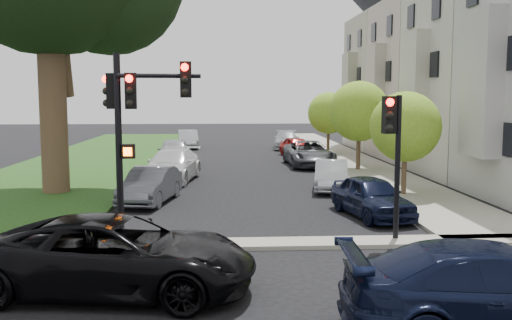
{
  "coord_description": "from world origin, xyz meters",
  "views": [
    {
      "loc": [
        -1.06,
        -12.99,
        4.03
      ],
      "look_at": [
        0.0,
        5.0,
        2.0
      ],
      "focal_mm": 40.0,
      "sensor_mm": 36.0,
      "label": 1
    }
  ],
  "objects": [
    {
      "name": "ground",
      "position": [
        0.0,
        0.0,
        0.0
      ],
      "size": [
        140.0,
        140.0,
        0.0
      ],
      "primitive_type": "plane",
      "color": "black",
      "rests_on": "ground"
    },
    {
      "name": "car_parked_5",
      "position": [
        -3.79,
        8.48,
        0.67
      ],
      "size": [
        2.15,
        4.28,
        1.35
      ],
      "primitive_type": "imported",
      "rotation": [
        0.0,
        0.0,
        -0.18
      ],
      "color": "#3F4247",
      "rests_on": "ground"
    },
    {
      "name": "traffic_signal_secondary",
      "position": [
        3.57,
        2.19,
        2.83
      ],
      "size": [
        0.54,
        0.43,
        4.05
      ],
      "color": "black",
      "rests_on": "ground"
    },
    {
      "name": "car_parked_6",
      "position": [
        -3.46,
        13.93,
        0.75
      ],
      "size": [
        2.85,
        5.45,
        1.51
      ],
      "primitive_type": "imported",
      "rotation": [
        0.0,
        0.0,
        -0.15
      ],
      "color": "silver",
      "rests_on": "ground"
    },
    {
      "name": "grass_strip",
      "position": [
        -9.0,
        24.0,
        0.06
      ],
      "size": [
        8.0,
        44.0,
        0.12
      ],
      "primitive_type": "cube",
      "color": "#174014",
      "rests_on": "ground"
    },
    {
      "name": "small_tree_b",
      "position": [
        6.2,
        17.0,
        3.21
      ],
      "size": [
        3.22,
        3.22,
        4.83
      ],
      "color": "brown",
      "rests_on": "ground"
    },
    {
      "name": "sidewalk_cross",
      "position": [
        0.0,
        2.0,
        0.06
      ],
      "size": [
        60.0,
        1.0,
        0.12
      ],
      "primitive_type": "cube",
      "color": "#A2A091",
      "rests_on": "ground"
    },
    {
      "name": "sidewalk_right",
      "position": [
        6.75,
        24.0,
        0.06
      ],
      "size": [
        3.5,
        44.0,
        0.12
      ],
      "primitive_type": "cube",
      "color": "#A2A091",
      "rests_on": "ground"
    },
    {
      "name": "small_tree_a",
      "position": [
        6.2,
        9.26,
        2.81
      ],
      "size": [
        2.81,
        2.81,
        4.22
      ],
      "color": "brown",
      "rests_on": "ground"
    },
    {
      "name": "house_c",
      "position": [
        12.45,
        23.0,
        6.93
      ],
      "size": [
        7.7,
        7.55,
        15.97
      ],
      "color": "#999895",
      "rests_on": "ground"
    },
    {
      "name": "car_parked_7",
      "position": [
        -3.87,
        20.11,
        0.79
      ],
      "size": [
        2.17,
        4.75,
        1.58
      ],
      "primitive_type": "imported",
      "rotation": [
        0.0,
        0.0,
        0.07
      ],
      "color": "#999BA0",
      "rests_on": "ground"
    },
    {
      "name": "car_parked_0",
      "position": [
        3.9,
        5.51,
        0.69
      ],
      "size": [
        2.35,
        4.27,
        1.37
      ],
      "primitive_type": "imported",
      "rotation": [
        0.0,
        0.0,
        0.19
      ],
      "color": "black",
      "rests_on": "ground"
    },
    {
      "name": "car_cross_far",
      "position": [
        3.58,
        -3.95,
        0.78
      ],
      "size": [
        5.43,
        2.4,
        1.55
      ],
      "primitive_type": "imported",
      "rotation": [
        0.0,
        0.0,
        1.53
      ],
      "color": "black",
      "rests_on": "ground"
    },
    {
      "name": "traffic_signal_main",
      "position": [
        -3.39,
        2.23,
        3.55
      ],
      "size": [
        2.52,
        0.65,
        5.15
      ],
      "color": "black",
      "rests_on": "ground"
    },
    {
      "name": "car_parked_3",
      "position": [
        3.88,
        24.58,
        0.65
      ],
      "size": [
        2.3,
        4.06,
        1.3
      ],
      "primitive_type": "imported",
      "rotation": [
        0.0,
        0.0,
        0.21
      ],
      "color": "maroon",
      "rests_on": "ground"
    },
    {
      "name": "car_parked_1",
      "position": [
        3.59,
        10.99,
        0.64
      ],
      "size": [
        2.05,
        4.06,
        1.28
      ],
      "primitive_type": "imported",
      "rotation": [
        0.0,
        0.0,
        -0.19
      ],
      "color": "#999BA0",
      "rests_on": "ground"
    },
    {
      "name": "car_parked_9",
      "position": [
        -3.74,
        31.26,
        0.69
      ],
      "size": [
        1.86,
        4.33,
        1.39
      ],
      "primitive_type": "imported",
      "rotation": [
        0.0,
        0.0,
        0.1
      ],
      "color": "#999BA0",
      "rests_on": "ground"
    },
    {
      "name": "car_cross_near",
      "position": [
        -3.24,
        -1.49,
        0.79
      ],
      "size": [
        6.02,
        3.41,
        1.59
      ],
      "primitive_type": "imported",
      "rotation": [
        0.0,
        0.0,
        1.43
      ],
      "color": "black",
      "rests_on": "ground"
    },
    {
      "name": "small_tree_c",
      "position": [
        6.2,
        25.74,
        2.85
      ],
      "size": [
        2.86,
        2.86,
        4.29
      ],
      "color": "brown",
      "rests_on": "ground"
    },
    {
      "name": "car_parked_4",
      "position": [
        3.81,
        30.22,
        0.68
      ],
      "size": [
        2.34,
        4.82,
        1.35
      ],
      "primitive_type": "imported",
      "rotation": [
        0.0,
        0.0,
        -0.1
      ],
      "color": "#999BA0",
      "rests_on": "ground"
    },
    {
      "name": "house_b",
      "position": [
        12.45,
        15.5,
        6.93
      ],
      "size": [
        7.7,
        7.55,
        15.97
      ],
      "color": "#ABA590",
      "rests_on": "ground"
    },
    {
      "name": "car_parked_2",
      "position": [
        3.9,
        19.33,
        0.73
      ],
      "size": [
        2.6,
        5.31,
        1.45
      ],
      "primitive_type": "imported",
      "rotation": [
        0.0,
        0.0,
        0.04
      ],
      "color": "#3F4247",
      "rests_on": "ground"
    },
    {
      "name": "house_d",
      "position": [
        12.45,
        30.5,
        6.93
      ],
      "size": [
        7.7,
        7.55,
        15.97
      ],
      "color": "gray",
      "rests_on": "ground"
    }
  ]
}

